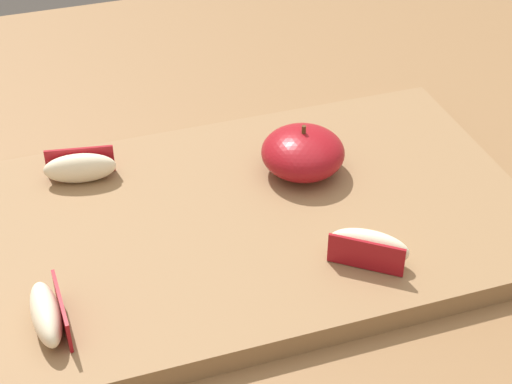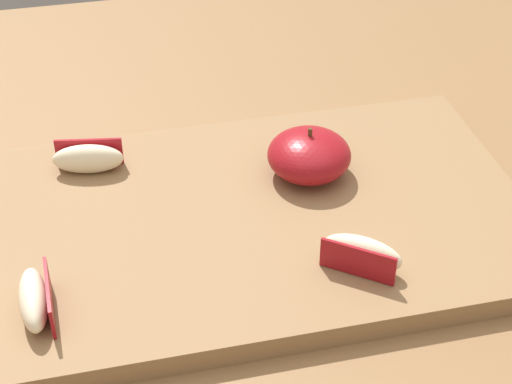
% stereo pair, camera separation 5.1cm
% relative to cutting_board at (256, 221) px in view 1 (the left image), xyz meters
% --- Properties ---
extents(dining_table, '(1.47, 0.91, 0.72)m').
position_rel_cutting_board_xyz_m(dining_table, '(0.01, 0.04, -0.10)').
color(dining_table, brown).
rests_on(dining_table, ground_plane).
extents(cutting_board, '(0.45, 0.28, 0.02)m').
position_rel_cutting_board_xyz_m(cutting_board, '(0.00, 0.00, 0.00)').
color(cutting_board, olive).
rests_on(cutting_board, dining_table).
extents(apple_half_skin_up, '(0.07, 0.07, 0.05)m').
position_rel_cutting_board_xyz_m(apple_half_skin_up, '(0.06, 0.04, 0.03)').
color(apple_half_skin_up, maroon).
rests_on(apple_half_skin_up, cutting_board).
extents(apple_wedge_left, '(0.06, 0.03, 0.03)m').
position_rel_cutting_board_xyz_m(apple_wedge_left, '(-0.13, 0.09, 0.02)').
color(apple_wedge_left, beige).
rests_on(apple_wedge_left, cutting_board).
extents(apple_wedge_middle, '(0.02, 0.06, 0.03)m').
position_rel_cutting_board_xyz_m(apple_wedge_middle, '(-0.18, -0.08, 0.02)').
color(apple_wedge_middle, beige).
rests_on(apple_wedge_middle, cutting_board).
extents(apple_wedge_near_knife, '(0.06, 0.05, 0.03)m').
position_rel_cutting_board_xyz_m(apple_wedge_near_knife, '(0.06, -0.08, 0.02)').
color(apple_wedge_near_knife, beige).
rests_on(apple_wedge_near_knife, cutting_board).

